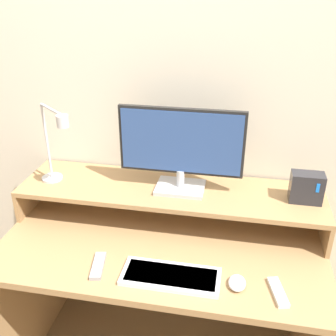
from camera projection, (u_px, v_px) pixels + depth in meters
The scene contains 10 objects.
wall_back at pixel (179, 103), 1.83m from camera, with size 6.00×0.05×2.50m.
desk at pixel (162, 277), 1.79m from camera, with size 1.38×0.73×0.75m.
monitor_shelf at pixel (170, 192), 1.80m from camera, with size 1.38×0.36×0.16m.
monitor at pixel (181, 148), 1.70m from camera, with size 0.55×0.17×0.38m.
desk_lamp at pixel (55, 146), 1.73m from camera, with size 0.22×0.20×0.38m.
router_dock at pixel (306, 188), 1.66m from camera, with size 0.14×0.08×0.13m.
keyboard at pixel (171, 276), 1.49m from camera, with size 0.37×0.15×0.02m.
mouse at pixel (237, 283), 1.45m from camera, with size 0.06×0.09×0.03m.
remote_control at pixel (98, 266), 1.54m from camera, with size 0.07×0.16×0.02m.
remote_secondary at pixel (278, 292), 1.42m from camera, with size 0.07×0.15×0.02m.
Camera 1 is at (0.29, -0.99, 1.79)m, focal length 42.00 mm.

